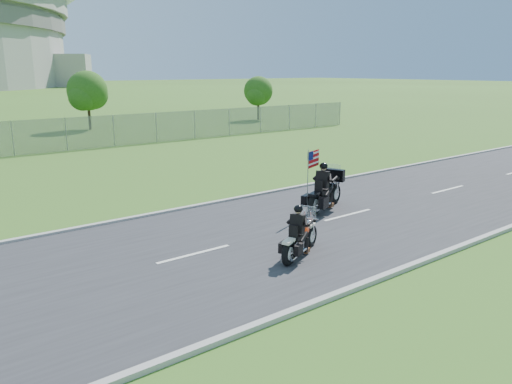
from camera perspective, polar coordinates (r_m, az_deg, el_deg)
ground at (r=14.52m, az=-0.26°, el=-5.53°), size 420.00×420.00×0.00m
road at (r=14.51m, az=-0.26°, el=-5.46°), size 120.00×8.00×0.04m
curb_north at (r=17.74m, az=-8.24°, el=-1.89°), size 120.00×0.18×0.12m
curb_south at (r=11.77m, az=12.02°, el=-10.36°), size 120.00×0.18×0.12m
tree_fence_near at (r=43.40m, az=-18.66°, el=10.69°), size 3.52×3.28×4.75m
tree_fence_far at (r=49.40m, az=0.28°, el=11.31°), size 3.08×2.87×4.20m
motorcycle_lead at (r=13.16m, az=5.02°, el=-5.51°), size 2.03×1.12×1.46m
motorcycle_follow at (r=17.55m, az=7.89°, el=-0.21°), size 2.49×1.32×2.17m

